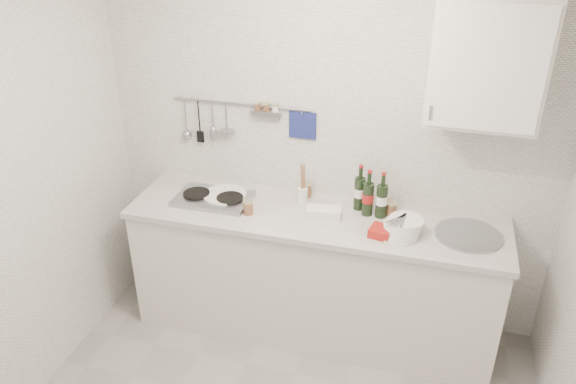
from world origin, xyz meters
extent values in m
cube|color=silver|center=(0.00, 1.40, 1.25)|extent=(3.00, 0.02, 2.50)
cube|color=beige|center=(0.00, 1.10, 0.44)|extent=(2.40, 0.60, 0.88)
cube|color=silver|center=(0.00, 1.10, 0.90)|extent=(2.44, 0.64, 0.04)
cube|color=black|center=(0.00, 1.12, 0.05)|extent=(2.34, 0.52, 0.10)
cube|color=#93969B|center=(-0.70, 1.10, 0.94)|extent=(0.50, 0.32, 0.03)
cylinder|color=black|center=(-0.82, 1.10, 0.96)|extent=(0.18, 0.18, 0.01)
cylinder|color=black|center=(-0.58, 1.10, 0.96)|extent=(0.18, 0.18, 0.01)
cylinder|color=#93969B|center=(0.95, 1.10, 0.93)|extent=(0.40, 0.40, 0.02)
cylinder|color=#93969B|center=(0.95, 1.10, 0.87)|extent=(0.34, 0.34, 0.10)
cylinder|color=#93969B|center=(-0.58, 1.37, 1.52)|extent=(0.95, 0.02, 0.02)
cube|color=navy|center=(-0.16, 1.39, 1.41)|extent=(0.18, 0.02, 0.18)
cube|color=beige|center=(0.90, 1.22, 1.95)|extent=(0.60, 0.35, 0.70)
cube|color=white|center=(0.90, 1.04, 1.95)|extent=(0.56, 0.01, 0.66)
cylinder|color=#93969B|center=(0.64, 1.03, 1.70)|extent=(0.01, 0.01, 0.08)
cylinder|color=#4F80B3|center=(-0.65, 1.13, 0.93)|extent=(0.31, 0.31, 0.01)
cylinder|color=#4F80B3|center=(-0.64, 1.14, 0.94)|extent=(0.30, 0.30, 0.01)
cylinder|color=#4F80B3|center=(-0.63, 1.14, 0.95)|extent=(0.29, 0.29, 0.01)
cylinder|color=white|center=(0.54, 1.00, 0.93)|extent=(0.25, 0.25, 0.01)
cylinder|color=white|center=(0.54, 1.00, 0.94)|extent=(0.25, 0.25, 0.01)
cylinder|color=white|center=(0.55, 1.01, 0.95)|extent=(0.24, 0.24, 0.01)
cylinder|color=white|center=(0.56, 1.01, 0.97)|extent=(0.24, 0.24, 0.01)
cylinder|color=white|center=(0.56, 1.01, 0.98)|extent=(0.23, 0.23, 0.01)
cylinder|color=white|center=(0.57, 1.02, 0.99)|extent=(0.22, 0.22, 0.01)
cylinder|color=white|center=(0.57, 1.02, 1.00)|extent=(0.22, 0.22, 0.01)
cylinder|color=white|center=(0.58, 1.03, 1.02)|extent=(0.21, 0.21, 0.01)
cube|color=white|center=(0.06, 1.08, 0.95)|extent=(0.23, 0.14, 0.06)
cube|color=red|center=(0.44, 0.96, 0.95)|extent=(0.15, 0.15, 0.05)
cylinder|color=white|center=(-0.12, 1.24, 0.97)|extent=(0.07, 0.07, 0.10)
cylinder|color=#925F3A|center=(-0.11, 1.24, 1.10)|extent=(0.02, 0.05, 0.21)
cylinder|color=#925F3A|center=(-0.13, 1.24, 1.09)|extent=(0.03, 0.04, 0.19)
cylinder|color=brown|center=(-0.11, 1.33, 0.96)|extent=(0.06, 0.06, 0.09)
cylinder|color=tan|center=(-0.11, 1.33, 1.01)|extent=(0.06, 0.06, 0.01)
cylinder|color=brown|center=(0.44, 1.32, 0.95)|extent=(0.06, 0.06, 0.06)
cylinder|color=tan|center=(0.44, 1.32, 0.99)|extent=(0.06, 0.06, 0.01)
cylinder|color=brown|center=(0.47, 1.23, 0.96)|extent=(0.07, 0.07, 0.08)
cylinder|color=tan|center=(0.47, 1.23, 1.00)|extent=(0.07, 0.07, 0.01)
cylinder|color=brown|center=(-0.42, 1.00, 0.96)|extent=(0.06, 0.06, 0.08)
cylinder|color=tan|center=(-0.42, 1.00, 1.01)|extent=(0.07, 0.07, 0.01)
camera|label=1|loc=(0.67, -1.95, 2.74)|focal=35.00mm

